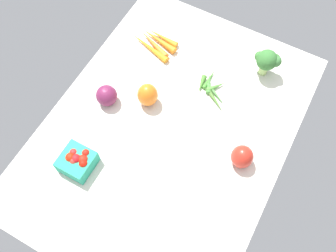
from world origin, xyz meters
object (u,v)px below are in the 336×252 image
(okra_pile, at_px, (211,88))
(carrot_bunch, at_px, (156,42))
(red_onion_near_basket, at_px, (107,96))
(bell_pepper_orange, at_px, (148,95))
(berry_basket, at_px, (77,161))
(bell_pepper_red, at_px, (242,157))
(broccoli_head, at_px, (268,60))

(okra_pile, bearing_deg, carrot_bunch, 73.53)
(red_onion_near_basket, bearing_deg, bell_pepper_orange, -62.26)
(berry_basket, height_order, carrot_bunch, berry_basket)
(bell_pepper_red, bearing_deg, red_onion_near_basket, 91.49)
(carrot_bunch, distance_m, okra_pile, 0.28)
(bell_pepper_red, bearing_deg, bell_pepper_orange, 81.98)
(carrot_bunch, bearing_deg, red_onion_near_basket, 175.37)
(berry_basket, bearing_deg, okra_pile, -28.37)
(okra_pile, xyz_separation_m, bell_pepper_orange, (-0.15, 0.17, 0.04))
(berry_basket, relative_size, bell_pepper_red, 1.22)
(broccoli_head, bearing_deg, bell_pepper_orange, 135.22)
(berry_basket, xyz_separation_m, bell_pepper_orange, (0.30, -0.08, 0.01))
(berry_basket, distance_m, carrot_bunch, 0.53)
(berry_basket, bearing_deg, bell_pepper_orange, -13.91)
(broccoli_head, bearing_deg, carrot_bunch, 100.88)
(broccoli_head, distance_m, bell_pepper_red, 0.36)
(berry_basket, height_order, bell_pepper_orange, bell_pepper_orange)
(bell_pepper_orange, bearing_deg, carrot_bunch, 23.49)
(bell_pepper_orange, relative_size, bell_pepper_red, 1.09)
(okra_pile, bearing_deg, bell_pepper_red, -135.36)
(bell_pepper_orange, relative_size, broccoli_head, 0.80)
(bell_pepper_orange, bearing_deg, berry_basket, 166.09)
(carrot_bunch, relative_size, bell_pepper_orange, 2.08)
(berry_basket, relative_size, red_onion_near_basket, 1.37)
(carrot_bunch, xyz_separation_m, bell_pepper_orange, (-0.23, -0.10, 0.03))
(carrot_bunch, distance_m, bell_pepper_orange, 0.25)
(carrot_bunch, bearing_deg, okra_pile, -106.47)
(red_onion_near_basket, bearing_deg, bell_pepper_red, -88.51)
(okra_pile, relative_size, bell_pepper_orange, 1.73)
(berry_basket, relative_size, carrot_bunch, 0.54)
(carrot_bunch, height_order, broccoli_head, broccoli_head)
(bell_pepper_red, bearing_deg, broccoli_head, 10.27)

